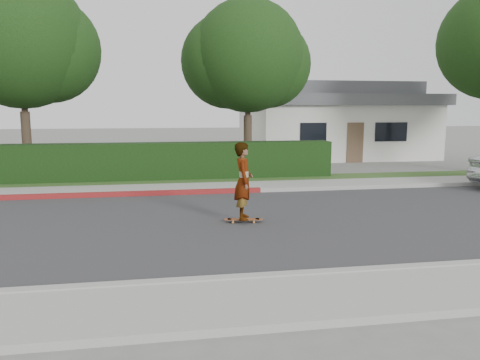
{
  "coord_description": "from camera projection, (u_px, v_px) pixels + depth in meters",
  "views": [
    {
      "loc": [
        -2.31,
        -11.17,
        2.79
      ],
      "look_at": [
        -0.31,
        0.45,
        1.0
      ],
      "focal_mm": 35.0,
      "sensor_mm": 36.0,
      "label": 1
    }
  ],
  "objects": [
    {
      "name": "ground",
      "position": [
        255.0,
        222.0,
        11.69
      ],
      "size": [
        120.0,
        120.0,
        0.0
      ],
      "primitive_type": "plane",
      "color": "slate",
      "rests_on": "ground"
    },
    {
      "name": "road",
      "position": [
        255.0,
        222.0,
        11.69
      ],
      "size": [
        60.0,
        8.0,
        0.01
      ],
      "primitive_type": "cube",
      "color": "#2D2D30",
      "rests_on": "ground"
    },
    {
      "name": "curb_near",
      "position": [
        305.0,
        276.0,
        7.69
      ],
      "size": [
        60.0,
        0.2,
        0.15
      ],
      "primitive_type": "cube",
      "color": "#9E9E99",
      "rests_on": "ground"
    },
    {
      "name": "sidewalk_near",
      "position": [
        324.0,
        298.0,
        6.81
      ],
      "size": [
        60.0,
        1.6,
        0.12
      ],
      "primitive_type": "cube",
      "color": "gray",
      "rests_on": "ground"
    },
    {
      "name": "curb_far",
      "position": [
        231.0,
        191.0,
        15.68
      ],
      "size": [
        60.0,
        0.2,
        0.15
      ],
      "primitive_type": "cube",
      "color": "#9E9E99",
      "rests_on": "ground"
    },
    {
      "name": "curb_red_section",
      "position": [
        75.0,
        195.0,
        14.84
      ],
      "size": [
        12.0,
        0.21,
        0.15
      ],
      "primitive_type": "cube",
      "color": "maroon",
      "rests_on": "ground"
    },
    {
      "name": "sidewalk_far",
      "position": [
        227.0,
        187.0,
        16.56
      ],
      "size": [
        60.0,
        1.6,
        0.12
      ],
      "primitive_type": "cube",
      "color": "gray",
      "rests_on": "ground"
    },
    {
      "name": "planting_strip",
      "position": [
        221.0,
        181.0,
        18.12
      ],
      "size": [
        60.0,
        1.6,
        0.1
      ],
      "primitive_type": "cube",
      "color": "#2D4C1E",
      "rests_on": "ground"
    },
    {
      "name": "hedge",
      "position": [
        142.0,
        162.0,
        18.09
      ],
      "size": [
        15.0,
        1.0,
        1.5
      ],
      "primitive_type": "cube",
      "color": "black",
      "rests_on": "ground"
    },
    {
      "name": "tree_left",
      "position": [
        21.0,
        45.0,
        18.11
      ],
      "size": [
        5.99,
        5.21,
        8.0
      ],
      "color": "#33261C",
      "rests_on": "ground"
    },
    {
      "name": "tree_center",
      "position": [
        247.0,
        60.0,
        20.16
      ],
      "size": [
        5.66,
        4.84,
        7.44
      ],
      "color": "#33261C",
      "rests_on": "ground"
    },
    {
      "name": "house",
      "position": [
        332.0,
        121.0,
        28.3
      ],
      "size": [
        10.6,
        8.6,
        4.3
      ],
      "color": "beige",
      "rests_on": "ground"
    },
    {
      "name": "skateboard",
      "position": [
        243.0,
        219.0,
        11.58
      ],
      "size": [
        0.98,
        0.32,
        0.09
      ],
      "rotation": [
        0.0,
        0.0,
        -0.14
      ],
      "color": "orange",
      "rests_on": "ground"
    },
    {
      "name": "skateboarder",
      "position": [
        243.0,
        181.0,
        11.44
      ],
      "size": [
        0.56,
        0.76,
        1.9
      ],
      "primitive_type": "imported",
      "rotation": [
        0.0,
        0.0,
        1.41
      ],
      "color": "white",
      "rests_on": "skateboard"
    }
  ]
}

